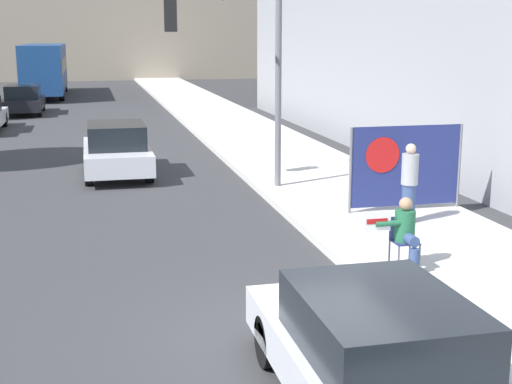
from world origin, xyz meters
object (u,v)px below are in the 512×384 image
at_px(seated_protester, 405,231).
at_px(city_bus_on_road, 45,67).
at_px(traffic_light_pole, 235,51).
at_px(car_on_road_distant, 24,100).
at_px(jogger_on_sidewalk, 409,183).
at_px(car_on_road_nearest, 117,150).
at_px(protest_banner, 405,166).
at_px(parked_car_curbside, 376,353).

xyz_separation_m(seated_protester, city_bus_on_road, (-7.57, 38.41, 1.11)).
bearing_deg(city_bus_on_road, traffic_light_pole, -78.83).
bearing_deg(car_on_road_distant, jogger_on_sidewalk, -69.14).
xyz_separation_m(seated_protester, car_on_road_nearest, (-4.23, 10.08, -0.06)).
height_order(seated_protester, protest_banner, protest_banner).
bearing_deg(car_on_road_distant, parked_car_curbside, -79.24).
bearing_deg(protest_banner, car_on_road_nearest, 133.13).
bearing_deg(jogger_on_sidewalk, city_bus_on_road, -43.32).
distance_m(traffic_light_pole, city_bus_on_road, 32.01).
distance_m(seated_protester, car_on_road_distant, 28.74).
height_order(parked_car_curbside, city_bus_on_road, city_bus_on_road).
distance_m(traffic_light_pole, car_on_road_nearest, 5.03).
xyz_separation_m(parked_car_curbside, city_bus_on_road, (-5.42, 42.33, 1.23)).
xyz_separation_m(seated_protester, parked_car_curbside, (-2.15, -3.92, -0.12)).
relative_size(car_on_road_nearest, city_bus_on_road, 0.36).
xyz_separation_m(jogger_on_sidewalk, car_on_road_nearest, (-5.57, 7.37, -0.26)).
xyz_separation_m(protest_banner, car_on_road_nearest, (-5.94, 6.34, -0.41)).
bearing_deg(car_on_road_distant, car_on_road_nearest, -77.43).
xyz_separation_m(car_on_road_nearest, car_on_road_distant, (-3.90, 17.48, -0.01)).
distance_m(seated_protester, jogger_on_sidewalk, 3.04).
xyz_separation_m(traffic_light_pole, city_bus_on_road, (-6.19, 31.36, -1.64)).
relative_size(traffic_light_pole, car_on_road_distant, 1.10).
relative_size(jogger_on_sidewalk, traffic_light_pole, 0.33).
height_order(jogger_on_sidewalk, parked_car_curbside, jogger_on_sidewalk).
height_order(protest_banner, parked_car_curbside, protest_banner).
bearing_deg(traffic_light_pole, parked_car_curbside, -94.01).
height_order(seated_protester, car_on_road_nearest, car_on_road_nearest).
height_order(seated_protester, jogger_on_sidewalk, jogger_on_sidewalk).
relative_size(car_on_road_distant, city_bus_on_road, 0.39).
bearing_deg(car_on_road_distant, city_bus_on_road, 87.04).
relative_size(parked_car_curbside, city_bus_on_road, 0.35).
height_order(car_on_road_nearest, car_on_road_distant, car_on_road_nearest).
bearing_deg(car_on_road_distant, protest_banner, -67.55).
height_order(traffic_light_pole, parked_car_curbside, traffic_light_pole).
distance_m(parked_car_curbside, car_on_road_distant, 32.05).
xyz_separation_m(seated_protester, traffic_light_pole, (-1.38, 7.05, 2.75)).
distance_m(protest_banner, traffic_light_pole, 5.12).
distance_m(protest_banner, parked_car_curbside, 8.59).
distance_m(jogger_on_sidewalk, parked_car_curbside, 7.50).
height_order(parked_car_curbside, car_on_road_distant, car_on_road_distant).
bearing_deg(car_on_road_nearest, parked_car_curbside, -81.53).
bearing_deg(traffic_light_pole, car_on_road_nearest, 133.23).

